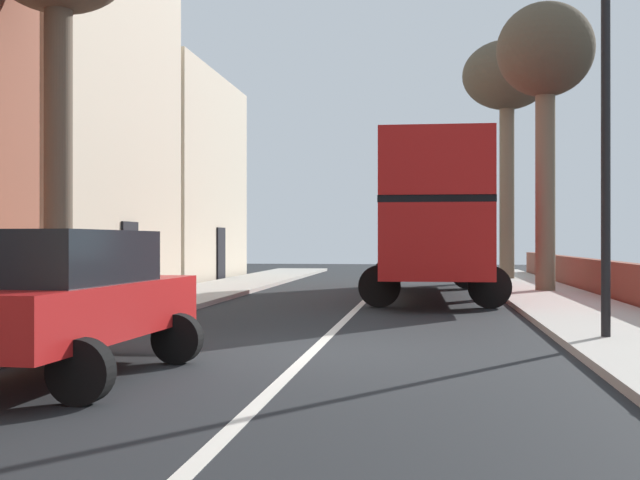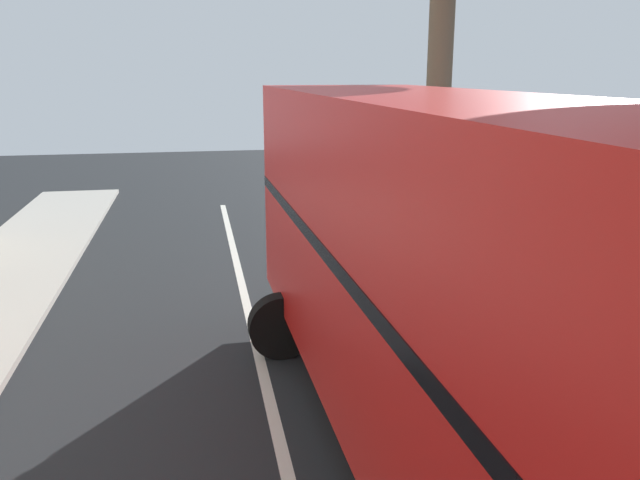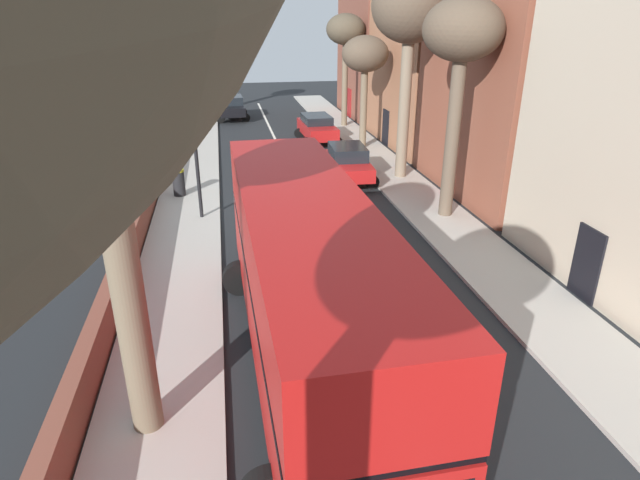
% 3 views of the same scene
% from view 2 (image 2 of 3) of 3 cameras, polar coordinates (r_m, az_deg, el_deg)
% --- Properties ---
extents(double_decker_bus, '(3.72, 11.14, 4.06)m').
position_cam_2_polar(double_decker_bus, '(6.31, 13.26, -3.60)').
color(double_decker_bus, '#B21614').
rests_on(double_decker_bus, ground).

